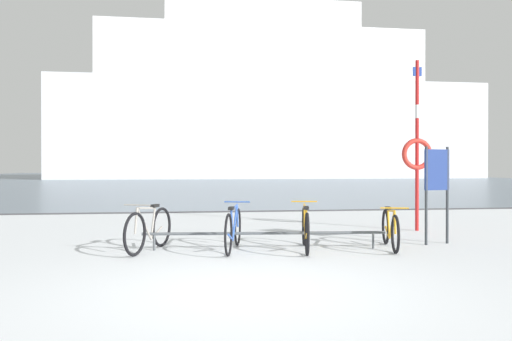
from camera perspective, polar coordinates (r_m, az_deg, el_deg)
ground at (r=59.58m, az=-7.17°, el=-1.00°), size 80.00×132.00×0.08m
bike_rack at (r=8.58m, az=1.04°, el=-7.31°), size 4.19×0.40×0.31m
bicycle_0 at (r=8.57m, az=-12.23°, el=-6.64°), size 0.72×1.56×0.82m
bicycle_1 at (r=8.45m, az=-2.62°, el=-6.74°), size 0.56×1.71×0.81m
bicycle_2 at (r=8.53m, az=5.72°, el=-6.69°), size 0.50×1.72×0.81m
bicycle_3 at (r=8.95m, az=15.20°, el=-6.53°), size 0.54×1.61×0.75m
info_sign at (r=9.68m, az=20.12°, el=-0.90°), size 0.54×0.18×1.79m
rescue_post at (r=11.61m, az=18.06°, el=2.35°), size 0.71×0.11×3.80m
ferry_ship at (r=64.29m, az=1.42°, el=7.36°), size 53.75×10.89×27.45m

